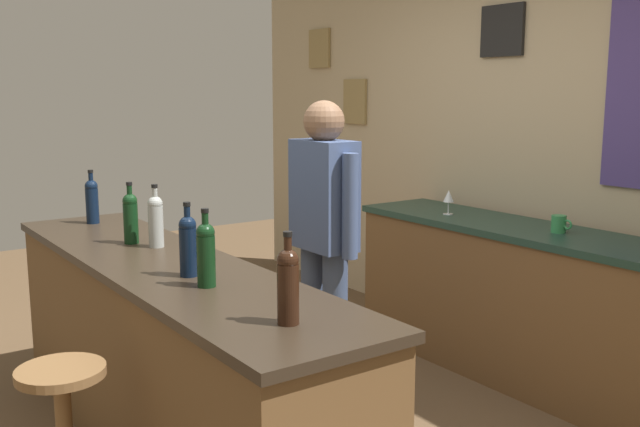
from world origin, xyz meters
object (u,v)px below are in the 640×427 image
at_px(bartender, 324,234).
at_px(wine_bottle_c, 156,219).
at_px(bar_stool, 64,425).
at_px(coffee_mug, 559,224).
at_px(wine_bottle_d, 188,243).
at_px(wine_glass_a, 449,197).
at_px(wine_bottle_e, 206,252).
at_px(wine_bottle_f, 288,283).
at_px(wine_bottle_a, 92,200).
at_px(wine_bottle_b, 131,216).

relative_size(bartender, wine_bottle_c, 5.29).
distance_m(bar_stool, coffee_mug, 2.69).
xyz_separation_m(wine_bottle_c, wine_bottle_d, (0.60, -0.11, 0.00)).
bearing_deg(wine_glass_a, bartender, -79.56).
bearing_deg(wine_bottle_e, wine_bottle_f, 1.65).
distance_m(wine_bottle_d, wine_bottle_f, 0.74).
relative_size(wine_bottle_e, wine_glass_a, 1.97).
xyz_separation_m(wine_bottle_a, wine_bottle_d, (1.40, -0.06, 0.00)).
xyz_separation_m(wine_bottle_c, wine_bottle_e, (0.78, -0.12, 0.00)).
height_order(bar_stool, wine_bottle_d, wine_bottle_d).
bearing_deg(wine_bottle_f, coffee_mug, 103.72).
distance_m(wine_bottle_b, wine_glass_a, 1.98).
bearing_deg(wine_bottle_b, wine_glass_a, 83.56).
bearing_deg(coffee_mug, wine_bottle_b, -115.72).
bearing_deg(wine_glass_a, wine_bottle_f, -57.58).
bearing_deg(wine_bottle_e, wine_glass_a, 109.44).
height_order(wine_bottle_a, wine_bottle_d, same).
bearing_deg(wine_bottle_a, wine_bottle_c, 3.65).
bearing_deg(wine_bottle_f, wine_bottle_d, -179.60).
bearing_deg(bartender, coffee_mug, 64.55).
bearing_deg(bartender, wine_glass_a, 100.44).
bearing_deg(wine_bottle_f, bartender, 139.85).
distance_m(bar_stool, wine_bottle_a, 1.71).
xyz_separation_m(wine_bottle_b, wine_glass_a, (0.22, 1.97, -0.05)).
height_order(wine_bottle_a, wine_glass_a, wine_bottle_a).
bearing_deg(wine_bottle_d, wine_bottle_c, 169.79).
bearing_deg(bar_stool, wine_bottle_f, 40.13).
relative_size(bar_stool, wine_bottle_b, 2.22).
xyz_separation_m(bartender, coffee_mug, (0.56, 1.18, 0.01)).
height_order(bar_stool, wine_bottle_a, wine_bottle_a).
bearing_deg(coffee_mug, bar_stool, -93.31).
distance_m(wine_bottle_e, wine_bottle_f, 0.56).
bearing_deg(wine_bottle_b, coffee_mug, 64.28).
height_order(bartender, wine_bottle_f, bartender).
xyz_separation_m(bartender, wine_bottle_d, (0.32, -0.91, 0.12)).
xyz_separation_m(wine_bottle_e, coffee_mug, (0.05, 2.10, -0.11)).
bearing_deg(wine_bottle_b, wine_bottle_c, 24.26).
xyz_separation_m(wine_bottle_b, wine_bottle_c, (0.15, 0.07, 0.00)).
xyz_separation_m(wine_bottle_b, wine_bottle_d, (0.75, -0.04, 0.00)).
relative_size(wine_bottle_f, wine_glass_a, 1.97).
bearing_deg(wine_glass_a, wine_bottle_d, -75.29).
height_order(wine_bottle_b, wine_bottle_d, same).
bearing_deg(wine_bottle_e, bartender, 119.03).
bearing_deg(wine_bottle_b, bar_stool, -35.33).
bearing_deg(bar_stool, wine_bottle_e, 79.42).
xyz_separation_m(wine_bottle_a, wine_bottle_f, (2.15, -0.05, 0.00)).
bearing_deg(wine_bottle_b, wine_bottle_e, -3.06).
bearing_deg(bar_stool, wine_bottle_c, 135.94).
height_order(bartender, coffee_mug, bartender).
xyz_separation_m(bar_stool, wine_glass_a, (-0.61, 2.56, 0.55)).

